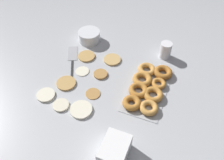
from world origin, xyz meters
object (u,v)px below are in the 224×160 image
object	(u,v)px
pancake_1	(87,56)
pancake_8	(112,59)
pancake_3	(46,95)
pancake_0	(92,93)
pancake_6	(100,74)
batter_bowl	(89,36)
spatula	(73,57)
pancake_2	(82,71)
pancake_7	(81,110)
pancake_5	(66,83)
donut_tray	(148,87)
paper_cup	(165,50)
pancake_4	(61,105)
container_stack	(115,151)

from	to	relation	value
pancake_1	pancake_8	distance (m)	0.16
pancake_3	pancake_0	bearing A→B (deg)	-65.30
pancake_3	pancake_6	bearing A→B (deg)	-40.40
batter_bowl	spatula	distance (m)	0.19
pancake_2	pancake_7	size ratio (longest dim) A/B	0.70
pancake_6	pancake_8	size ratio (longest dim) A/B	0.77
pancake_6	pancake_3	bearing A→B (deg)	139.60
pancake_1	batter_bowl	size ratio (longest dim) A/B	0.73
pancake_5	donut_tray	distance (m)	0.46
pancake_6	donut_tray	xyz separation A→B (m)	(-0.00, -0.28, 0.01)
pancake_3	pancake_5	bearing A→B (deg)	-27.74
pancake_2	pancake_3	world-z (taller)	pancake_3
pancake_1	batter_bowl	xyz separation A→B (m)	(0.16, 0.05, 0.03)
pancake_7	donut_tray	xyz separation A→B (m)	(0.26, -0.28, 0.01)
pancake_5	pancake_7	xyz separation A→B (m)	(-0.13, -0.16, 0.00)
pancake_0	pancake_3	bearing A→B (deg)	114.70
pancake_7	paper_cup	bearing A→B (deg)	-28.28
pancake_8	donut_tray	distance (m)	0.31
pancake_0	pancake_2	bearing A→B (deg)	43.76
pancake_3	paper_cup	distance (m)	0.76
pancake_6	pancake_0	bearing A→B (deg)	-174.42
pancake_2	batter_bowl	size ratio (longest dim) A/B	0.56
pancake_0	pancake_4	bearing A→B (deg)	138.53
pancake_4	pancake_8	xyz separation A→B (m)	(0.42, -0.12, 0.00)
pancake_5	spatula	world-z (taller)	pancake_5
pancake_7	spatula	xyz separation A→B (m)	(0.34, 0.23, -0.00)
pancake_4	container_stack	distance (m)	0.39
pancake_4	spatula	size ratio (longest dim) A/B	0.30
donut_tray	pancake_0	bearing A→B (deg)	118.10
pancake_6	container_stack	xyz separation A→B (m)	(-0.43, -0.26, 0.04)
pancake_1	spatula	world-z (taller)	pancake_1
pancake_2	batter_bowl	bearing A→B (deg)	16.70
pancake_2	pancake_7	distance (m)	0.28
pancake_0	spatula	xyz separation A→B (m)	(0.22, 0.24, -0.00)
pancake_6	batter_bowl	xyz separation A→B (m)	(0.27, 0.20, 0.03)
pancake_7	pancake_8	bearing A→B (deg)	-0.90
pancake_5	batter_bowl	bearing A→B (deg)	6.11
pancake_2	paper_cup	world-z (taller)	paper_cup
batter_bowl	pancake_8	bearing A→B (deg)	-120.90
pancake_6	paper_cup	distance (m)	0.43
pancake_6	spatula	size ratio (longest dim) A/B	0.29
pancake_4	pancake_7	bearing A→B (deg)	-83.17
pancake_8	container_stack	distance (m)	0.62
pancake_2	paper_cup	xyz separation A→B (m)	(0.31, -0.42, 0.05)
pancake_1	pancake_4	xyz separation A→B (m)	(-0.39, -0.04, 0.00)
paper_cup	pancake_4	bearing A→B (deg)	144.27
pancake_3	pancake_7	world-z (taller)	same
pancake_7	pancake_8	distance (m)	0.41
pancake_5	pancake_1	bearing A→B (deg)	-2.12
pancake_8	donut_tray	size ratio (longest dim) A/B	0.27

